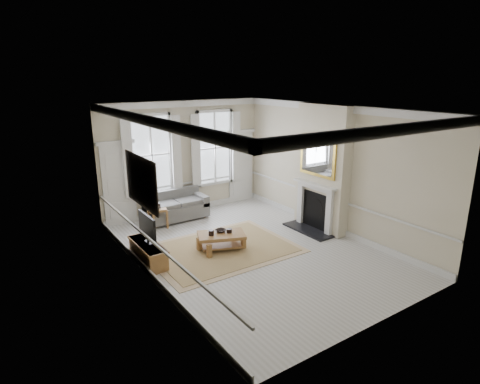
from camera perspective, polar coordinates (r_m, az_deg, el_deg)
floor at (r=9.84m, az=1.82°, el=-8.33°), size 7.20×7.20×0.00m
ceiling at (r=8.98m, az=2.02°, el=11.81°), size 7.20×7.20×0.00m
back_wall at (r=12.29m, az=-7.97°, el=4.87°), size 5.20×0.00×5.20m
left_wall at (r=8.08m, az=-13.22°, el=-1.43°), size 0.00×7.20×7.20m
right_wall at (r=10.95m, az=13.05°, el=3.20°), size 0.00×7.20×7.20m
window_left at (r=11.79m, az=-12.50°, el=5.16°), size 1.26×0.20×2.20m
window_right at (r=12.69m, az=-3.63°, el=6.28°), size 1.26×0.20×2.20m
door_left at (r=11.65m, az=-16.85°, el=0.91°), size 0.90×0.08×2.30m
door_right at (r=13.37m, az=0.11°, el=3.55°), size 0.90×0.08×2.30m
painting at (r=8.27m, az=-13.87°, el=1.45°), size 0.05×1.66×1.06m
chimney_breast at (r=10.96m, az=11.66°, el=3.30°), size 0.35×1.70×3.38m
hearth at (r=11.16m, az=9.62°, el=-5.36°), size 0.55×1.50×0.05m
fireplace at (r=11.06m, az=10.55°, el=-1.72°), size 0.21×1.45×1.33m
mirror at (r=10.74m, az=10.95°, el=4.99°), size 0.06×1.26×1.06m
sofa at (r=11.96m, az=-9.18°, el=-2.17°), size 1.78×0.87×0.84m
side_table at (r=11.32m, az=-11.66°, el=-2.78°), size 0.57×0.57×0.58m
rug at (r=9.90m, az=-2.65°, el=-8.13°), size 3.50×2.60×0.02m
coffee_table at (r=9.76m, az=-2.68°, el=-6.37°), size 1.29×1.03×0.42m
ceramic_pot_a at (r=9.63m, az=-4.12°, el=-5.79°), size 0.13×0.13×0.13m
ceramic_pot_b at (r=9.77m, az=-1.53°, el=-5.52°), size 0.13×0.13×0.10m
bowl at (r=9.83m, az=-2.74°, el=-5.52°), size 0.31×0.31×0.06m
tv_stand at (r=9.39m, az=-12.93°, el=-8.45°), size 0.42×1.32×0.47m
tv at (r=9.16m, az=-13.05°, el=-4.84°), size 0.08×0.90×0.68m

